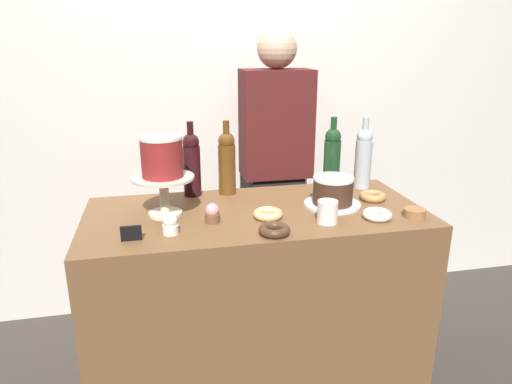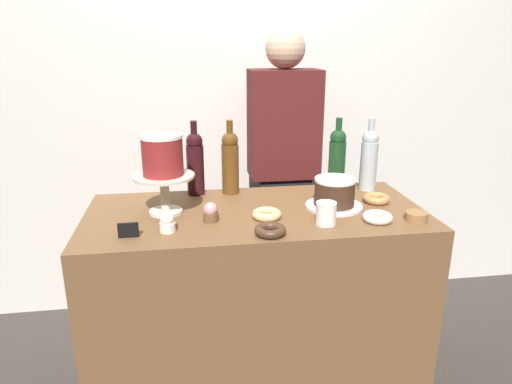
{
  "view_description": "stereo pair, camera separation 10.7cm",
  "coord_description": "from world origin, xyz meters",
  "px_view_note": "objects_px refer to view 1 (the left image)",
  "views": [
    {
      "loc": [
        -0.36,
        -1.69,
        1.53
      ],
      "look_at": [
        0.0,
        0.0,
        0.97
      ],
      "focal_mm": 32.47,
      "sensor_mm": 36.0,
      "label": 1
    },
    {
      "loc": [
        -0.26,
        -1.71,
        1.53
      ],
      "look_at": [
        0.0,
        0.0,
        0.97
      ],
      "focal_mm": 32.47,
      "sensor_mm": 36.0,
      "label": 2
    }
  ],
  "objects_px": {
    "wine_bottle_green": "(332,157)",
    "cake_stand_pedestal": "(164,189)",
    "wine_bottle_dark_red": "(192,163)",
    "price_sign_chalkboard": "(131,233)",
    "wine_bottle_amber": "(227,162)",
    "barista_figure": "(275,177)",
    "coffee_cup_ceramic": "(327,212)",
    "white_layer_cake": "(162,156)",
    "donut_glazed": "(268,214)",
    "donut_sugar": "(377,215)",
    "cupcake_vanilla": "(170,224)",
    "wine_bottle_clear": "(363,157)",
    "cupcake_strawberry": "(212,213)",
    "cookie_stack": "(414,213)",
    "chocolate_round_cake": "(333,190)",
    "donut_chocolate": "(274,230)",
    "donut_maple": "(373,196)"
  },
  "relations": [
    {
      "from": "chocolate_round_cake",
      "to": "wine_bottle_green",
      "type": "height_order",
      "value": "wine_bottle_green"
    },
    {
      "from": "barista_figure",
      "to": "cake_stand_pedestal",
      "type": "bearing_deg",
      "value": -134.94
    },
    {
      "from": "price_sign_chalkboard",
      "to": "donut_sugar",
      "type": "bearing_deg",
      "value": 0.93
    },
    {
      "from": "cake_stand_pedestal",
      "to": "barista_figure",
      "type": "height_order",
      "value": "barista_figure"
    },
    {
      "from": "wine_bottle_dark_red",
      "to": "cookie_stack",
      "type": "distance_m",
      "value": 0.94
    },
    {
      "from": "wine_bottle_green",
      "to": "cake_stand_pedestal",
      "type": "bearing_deg",
      "value": -164.44
    },
    {
      "from": "cupcake_strawberry",
      "to": "wine_bottle_dark_red",
      "type": "bearing_deg",
      "value": 97.57
    },
    {
      "from": "donut_maple",
      "to": "donut_glazed",
      "type": "bearing_deg",
      "value": -166.85
    },
    {
      "from": "cake_stand_pedestal",
      "to": "donut_sugar",
      "type": "distance_m",
      "value": 0.82
    },
    {
      "from": "wine_bottle_amber",
      "to": "coffee_cup_ceramic",
      "type": "distance_m",
      "value": 0.54
    },
    {
      "from": "donut_glazed",
      "to": "coffee_cup_ceramic",
      "type": "bearing_deg",
      "value": -24.16
    },
    {
      "from": "white_layer_cake",
      "to": "cupcake_vanilla",
      "type": "relative_size",
      "value": 2.13
    },
    {
      "from": "white_layer_cake",
      "to": "wine_bottle_amber",
      "type": "distance_m",
      "value": 0.36
    },
    {
      "from": "wine_bottle_dark_red",
      "to": "price_sign_chalkboard",
      "type": "height_order",
      "value": "wine_bottle_dark_red"
    },
    {
      "from": "wine_bottle_dark_red",
      "to": "donut_sugar",
      "type": "distance_m",
      "value": 0.8
    },
    {
      "from": "cake_stand_pedestal",
      "to": "wine_bottle_dark_red",
      "type": "height_order",
      "value": "wine_bottle_dark_red"
    },
    {
      "from": "wine_bottle_dark_red",
      "to": "barista_figure",
      "type": "height_order",
      "value": "barista_figure"
    },
    {
      "from": "donut_chocolate",
      "to": "cookie_stack",
      "type": "height_order",
      "value": "same"
    },
    {
      "from": "coffee_cup_ceramic",
      "to": "cookie_stack",
      "type": "bearing_deg",
      "value": -2.51
    },
    {
      "from": "cake_stand_pedestal",
      "to": "donut_glazed",
      "type": "relative_size",
      "value": 2.12
    },
    {
      "from": "wine_bottle_amber",
      "to": "donut_maple",
      "type": "relative_size",
      "value": 2.91
    },
    {
      "from": "donut_maple",
      "to": "chocolate_round_cake",
      "type": "bearing_deg",
      "value": -171.08
    },
    {
      "from": "white_layer_cake",
      "to": "wine_bottle_amber",
      "type": "height_order",
      "value": "wine_bottle_amber"
    },
    {
      "from": "wine_bottle_green",
      "to": "coffee_cup_ceramic",
      "type": "relative_size",
      "value": 3.83
    },
    {
      "from": "chocolate_round_cake",
      "to": "wine_bottle_amber",
      "type": "height_order",
      "value": "wine_bottle_amber"
    },
    {
      "from": "wine_bottle_amber",
      "to": "donut_sugar",
      "type": "bearing_deg",
      "value": -39.71
    },
    {
      "from": "cupcake_vanilla",
      "to": "price_sign_chalkboard",
      "type": "height_order",
      "value": "cupcake_vanilla"
    },
    {
      "from": "wine_bottle_amber",
      "to": "barista_figure",
      "type": "distance_m",
      "value": 0.53
    },
    {
      "from": "barista_figure",
      "to": "wine_bottle_clear",
      "type": "bearing_deg",
      "value": -54.16
    },
    {
      "from": "cupcake_strawberry",
      "to": "price_sign_chalkboard",
      "type": "xyz_separation_m",
      "value": [
        -0.29,
        -0.11,
        -0.01
      ]
    },
    {
      "from": "wine_bottle_amber",
      "to": "wine_bottle_clear",
      "type": "distance_m",
      "value": 0.62
    },
    {
      "from": "cake_stand_pedestal",
      "to": "wine_bottle_green",
      "type": "height_order",
      "value": "wine_bottle_green"
    },
    {
      "from": "chocolate_round_cake",
      "to": "wine_bottle_green",
      "type": "xyz_separation_m",
      "value": [
        0.09,
        0.24,
        0.08
      ]
    },
    {
      "from": "cupcake_vanilla",
      "to": "cupcake_strawberry",
      "type": "xyz_separation_m",
      "value": [
        0.16,
        0.08,
        0.0
      ]
    },
    {
      "from": "wine_bottle_clear",
      "to": "donut_sugar",
      "type": "height_order",
      "value": "wine_bottle_clear"
    },
    {
      "from": "wine_bottle_amber",
      "to": "cupcake_strawberry",
      "type": "distance_m",
      "value": 0.37
    },
    {
      "from": "cupcake_vanilla",
      "to": "cookie_stack",
      "type": "height_order",
      "value": "cupcake_vanilla"
    },
    {
      "from": "donut_maple",
      "to": "cookie_stack",
      "type": "height_order",
      "value": "same"
    },
    {
      "from": "cupcake_vanilla",
      "to": "barista_figure",
      "type": "xyz_separation_m",
      "value": [
        0.58,
        0.79,
        -0.08
      ]
    },
    {
      "from": "chocolate_round_cake",
      "to": "wine_bottle_dark_red",
      "type": "bearing_deg",
      "value": 155.05
    },
    {
      "from": "white_layer_cake",
      "to": "barista_figure",
      "type": "height_order",
      "value": "barista_figure"
    },
    {
      "from": "donut_sugar",
      "to": "coffee_cup_ceramic",
      "type": "relative_size",
      "value": 1.32
    },
    {
      "from": "cupcake_strawberry",
      "to": "cupcake_vanilla",
      "type": "bearing_deg",
      "value": -153.82
    },
    {
      "from": "cake_stand_pedestal",
      "to": "price_sign_chalkboard",
      "type": "relative_size",
      "value": 3.39
    },
    {
      "from": "donut_chocolate",
      "to": "barista_figure",
      "type": "relative_size",
      "value": 0.07
    },
    {
      "from": "donut_glazed",
      "to": "wine_bottle_clear",
      "type": "bearing_deg",
      "value": 29.47
    },
    {
      "from": "barista_figure",
      "to": "donut_glazed",
      "type": "bearing_deg",
      "value": -106.54
    },
    {
      "from": "white_layer_cake",
      "to": "chocolate_round_cake",
      "type": "xyz_separation_m",
      "value": [
        0.68,
        -0.03,
        -0.17
      ]
    },
    {
      "from": "donut_maple",
      "to": "barista_figure",
      "type": "height_order",
      "value": "barista_figure"
    },
    {
      "from": "cupcake_vanilla",
      "to": "donut_glazed",
      "type": "height_order",
      "value": "cupcake_vanilla"
    }
  ]
}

